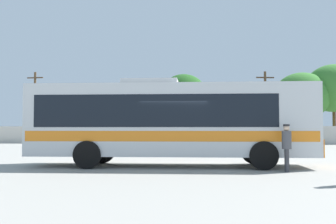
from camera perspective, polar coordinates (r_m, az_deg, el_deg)
The scene contains 14 objects.
ground_plane at distance 25.66m, azimuth 2.96°, elevation -5.71°, with size 300.00×300.00×0.00m, color gray.
perimeter_wall at distance 38.11m, azimuth 3.88°, elevation -3.33°, with size 80.00×0.30×1.70m, color beige.
coach_bus_silver_orange at distance 15.79m, azimuth -0.02°, elevation -1.13°, with size 11.17×2.99×3.44m.
attendant_by_bus_door at distance 14.35m, azimuth 16.70°, elevation -4.53°, with size 0.36×0.36×1.64m.
parked_car_leftmost_white at distance 37.05m, azimuth -12.37°, elevation -3.44°, with size 4.14×2.09×1.44m.
parked_car_second_white at distance 35.53m, azimuth -4.01°, elevation -3.54°, with size 4.63×2.22×1.42m.
parked_car_third_red at distance 34.73m, azimuth 5.46°, elevation -3.56°, with size 4.72×2.25×1.43m.
parked_car_rightmost_dark_blue at distance 35.31m, azimuth 13.94°, elevation -3.42°, with size 4.52×2.09×1.51m.
utility_pole_near at distance 40.16m, azimuth 13.83°, elevation 0.90°, with size 1.79×0.45×7.11m.
utility_pole_far at distance 44.15m, azimuth -18.62°, elevation 0.89°, with size 1.80×0.30×7.46m.
roadside_tree_left at distance 44.88m, azimuth -7.78°, elevation 0.91°, with size 3.33×3.33×5.48m.
roadside_tree_midleft at distance 40.74m, azimuth 2.27°, elevation 2.72°, with size 4.56×4.56×7.06m.
roadside_tree_midright at distance 42.10m, azimuth 18.67°, elevation 2.15°, with size 5.62×5.62×7.11m.
roadside_tree_right at distance 43.56m, azimuth 22.72°, elevation 3.17°, with size 5.69×5.69×7.99m.
Camera 1 is at (1.26, -15.58, 1.51)m, focal length 42.38 mm.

